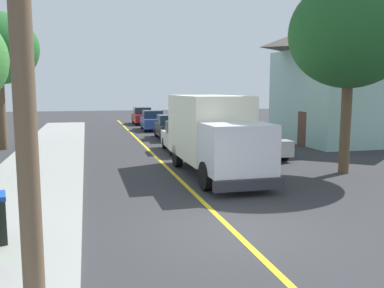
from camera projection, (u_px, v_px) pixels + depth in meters
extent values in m
plane|color=#303033|center=(233.00, 231.00, 10.12)|extent=(120.00, 120.00, 0.00)
cube|color=gray|center=(22.00, 200.00, 12.62)|extent=(3.60, 60.00, 0.15)
cube|color=gold|center=(161.00, 162.00, 19.72)|extent=(0.16, 56.00, 0.01)
cube|color=#F2EDCC|center=(208.00, 126.00, 17.37)|extent=(2.42, 5.01, 2.60)
cube|color=silver|center=(237.00, 148.00, 14.07)|extent=(2.29, 2.01, 1.70)
cube|color=#1E2D3D|center=(248.00, 141.00, 13.16)|extent=(2.04, 0.09, 0.75)
cube|color=#2D2D33|center=(249.00, 185.00, 13.17)|extent=(2.40, 0.21, 0.36)
cylinder|color=black|center=(263.00, 173.00, 14.65)|extent=(0.30, 1.00, 1.00)
cylinder|color=black|center=(206.00, 176.00, 14.13)|extent=(0.30, 1.00, 1.00)
cylinder|color=black|center=(222.00, 154.00, 19.02)|extent=(0.30, 1.00, 1.00)
cylinder|color=black|center=(177.00, 156.00, 18.49)|extent=(0.30, 1.00, 1.00)
cube|color=silver|center=(182.00, 140.00, 22.96)|extent=(1.98, 4.47, 0.76)
cube|color=#1E2D3D|center=(182.00, 127.00, 23.02)|extent=(1.66, 1.86, 0.64)
cylinder|color=black|center=(202.00, 149.00, 21.81)|extent=(0.25, 0.65, 0.64)
cylinder|color=black|center=(172.00, 150.00, 21.48)|extent=(0.25, 0.65, 0.64)
cylinder|color=black|center=(191.00, 142.00, 24.54)|extent=(0.25, 0.65, 0.64)
cylinder|color=black|center=(165.00, 143.00, 24.21)|extent=(0.25, 0.65, 0.64)
cube|color=black|center=(170.00, 130.00, 28.97)|extent=(1.93, 4.45, 0.76)
cube|color=#1E2D3D|center=(170.00, 119.00, 29.02)|extent=(1.64, 1.85, 0.64)
cylinder|color=black|center=(185.00, 136.00, 27.82)|extent=(0.24, 0.65, 0.64)
cylinder|color=black|center=(162.00, 137.00, 27.48)|extent=(0.24, 0.65, 0.64)
cylinder|color=black|center=(177.00, 132.00, 30.54)|extent=(0.24, 0.65, 0.64)
cylinder|color=black|center=(156.00, 132.00, 30.20)|extent=(0.24, 0.65, 0.64)
cube|color=#2D4793|center=(153.00, 123.00, 35.15)|extent=(1.99, 4.47, 0.76)
cube|color=#1E2D3D|center=(152.00, 114.00, 35.21)|extent=(1.66, 1.87, 0.64)
cylinder|color=black|center=(164.00, 128.00, 33.99)|extent=(0.25, 0.65, 0.64)
cylinder|color=black|center=(145.00, 128.00, 33.67)|extent=(0.25, 0.65, 0.64)
cylinder|color=black|center=(160.00, 125.00, 36.72)|extent=(0.25, 0.65, 0.64)
cylinder|color=black|center=(142.00, 125.00, 36.40)|extent=(0.25, 0.65, 0.64)
cube|color=maroon|center=(142.00, 118.00, 41.27)|extent=(1.88, 4.43, 0.76)
cube|color=#1E2D3D|center=(142.00, 111.00, 41.33)|extent=(1.61, 1.83, 0.64)
cylinder|color=black|center=(152.00, 122.00, 40.14)|extent=(0.23, 0.64, 0.64)
cylinder|color=black|center=(136.00, 122.00, 39.78)|extent=(0.23, 0.64, 0.64)
cylinder|color=black|center=(148.00, 120.00, 42.86)|extent=(0.23, 0.64, 0.64)
cylinder|color=black|center=(133.00, 120.00, 42.49)|extent=(0.23, 0.64, 0.64)
cube|color=#B7B7BC|center=(259.00, 144.00, 21.33)|extent=(1.89, 4.44, 0.76)
cube|color=#1E2D3D|center=(260.00, 131.00, 21.10)|extent=(1.62, 1.83, 0.64)
cylinder|color=black|center=(235.00, 147.00, 22.56)|extent=(0.23, 0.64, 0.64)
cylinder|color=black|center=(262.00, 146.00, 22.91)|extent=(0.23, 0.64, 0.64)
cylinder|color=black|center=(254.00, 155.00, 19.84)|extent=(0.23, 0.64, 0.64)
cylinder|color=black|center=(285.00, 154.00, 20.20)|extent=(0.23, 0.64, 0.64)
cylinder|color=black|center=(3.00, 243.00, 8.79)|extent=(0.08, 0.11, 0.10)
cylinder|color=brown|center=(20.00, 17.00, 5.74)|extent=(0.32, 0.32, 8.60)
cylinder|color=gray|center=(248.00, 133.00, 22.13)|extent=(0.08, 0.08, 2.20)
cylinder|color=red|center=(248.00, 112.00, 22.01)|extent=(0.76, 0.03, 0.76)
cylinder|color=white|center=(248.00, 112.00, 22.03)|extent=(0.80, 0.02, 0.80)
cube|color=#9EC6B7|center=(357.00, 96.00, 27.18)|extent=(9.08, 7.55, 6.00)
pyramid|color=#564C47|center=(361.00, 30.00, 26.62)|extent=(9.98, 8.31, 2.57)
cube|color=brown|center=(302.00, 129.00, 25.37)|extent=(0.10, 1.00, 2.10)
cylinder|color=brown|center=(345.00, 130.00, 16.90)|extent=(0.42, 0.42, 3.61)
ellipsoid|color=#1E5123|center=(350.00, 33.00, 16.39)|extent=(4.84, 4.84, 4.36)
cylinder|color=brown|center=(2.00, 116.00, 23.59)|extent=(0.48, 0.48, 3.84)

